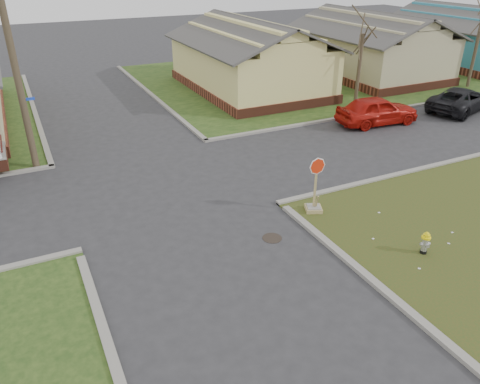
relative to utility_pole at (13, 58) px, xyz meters
name	(u,v)px	position (x,y,z in m)	size (l,w,h in m)	color
ground	(204,247)	(4.20, -8.90, -4.66)	(120.00, 120.00, 0.00)	#2D2C2F
verge_far_right	(373,68)	(26.20, 9.10, -4.64)	(37.00, 19.00, 0.05)	#234016
curbs	(157,184)	(4.20, -3.90, -4.66)	(80.00, 40.00, 0.12)	gray
manhole	(272,238)	(6.40, -9.40, -4.66)	(0.64, 0.64, 0.01)	black
side_house_yellow	(249,57)	(14.20, 7.60, -2.47)	(7.60, 11.60, 4.70)	brown
side_house_tan	(369,46)	(24.20, 7.60, -2.47)	(7.60, 11.60, 4.70)	brown
side_house_teal	(464,36)	(34.20, 7.60, -2.47)	(7.60, 11.60, 4.70)	brown
utility_pole	(13,58)	(0.00, 0.00, 0.00)	(1.80, 0.28, 9.00)	#423526
tree_mid_right	(359,71)	(18.20, 1.30, -2.51)	(0.22, 0.22, 4.20)	#423526
tree_far_right	(475,51)	(28.20, 1.60, -2.23)	(0.22, 0.22, 4.76)	#423526
fire_hydrant	(425,242)	(10.13, -12.23, -4.20)	(0.28, 0.28, 0.75)	black
stop_sign	(314,199)	(8.60, -8.51, -4.17)	(0.58, 0.57, 2.05)	tan
red_sedan	(377,110)	(17.13, -1.83, -3.90)	(1.81, 4.50, 1.53)	#B2140C
dark_pickup	(461,99)	(23.16, -2.11, -3.98)	(2.27, 4.92, 1.37)	black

